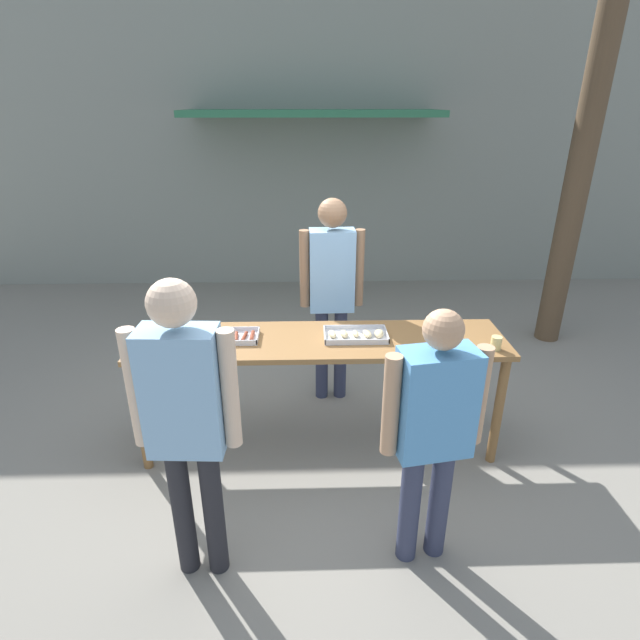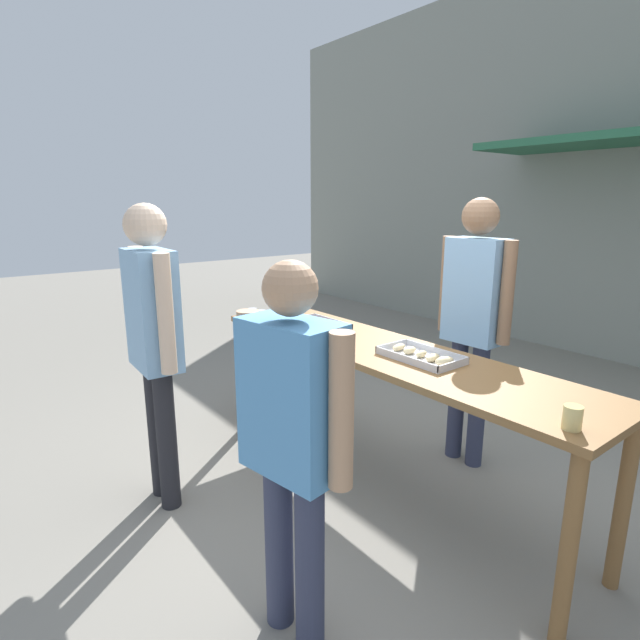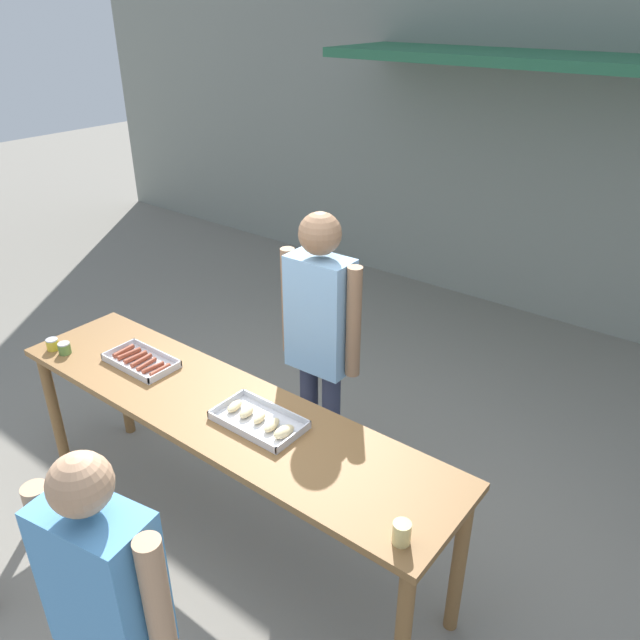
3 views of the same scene
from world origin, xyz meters
name	(u,v)px [view 3 (image 3 of 3)]	position (x,y,z in m)	size (l,w,h in m)	color
ground_plane	(232,535)	(0.00, 0.00, 0.00)	(24.00, 24.00, 0.00)	gray
building_facade_back	(539,72)	(0.00, 3.98, 2.26)	(12.00, 1.11, 4.50)	gray
serving_table	(221,423)	(0.00, 0.00, 0.82)	(2.73, 0.65, 0.93)	brown
food_tray_sausages	(141,361)	(-0.67, 0.02, 0.94)	(0.44, 0.24, 0.04)	silver
food_tray_buns	(260,421)	(0.27, 0.02, 0.95)	(0.47, 0.26, 0.06)	silver
condiment_jar_mustard	(53,344)	(-1.23, -0.21, 0.96)	(0.07, 0.07, 0.07)	gold
condiment_jar_ketchup	(64,348)	(-1.13, -0.19, 0.96)	(0.07, 0.07, 0.07)	#567A38
beer_cup	(402,533)	(1.23, -0.21, 0.98)	(0.07, 0.07, 0.10)	#DBC67A
person_server_behind_table	(320,331)	(0.12, 0.70, 1.12)	(0.54, 0.24, 1.83)	#333851
person_customer_with_cup	(108,604)	(0.58, -1.09, 0.95)	(0.58, 0.29, 1.60)	#333851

